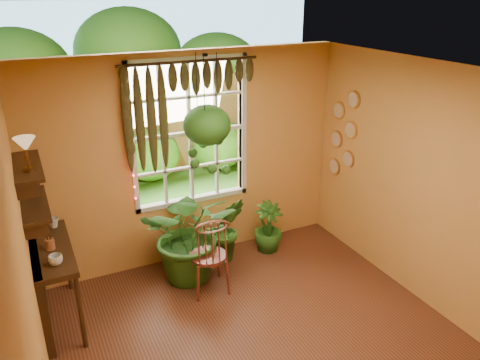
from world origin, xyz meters
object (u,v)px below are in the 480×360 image
object	(u,v)px
counter_ledge	(45,279)
windsor_chair	(209,266)
potted_plant_mid	(226,229)
potted_plant_left	(191,233)
hanging_basket	(207,129)

from	to	relation	value
counter_ledge	windsor_chair	xyz separation A→B (m)	(1.77, -0.21, -0.22)
windsor_chair	potted_plant_mid	world-z (taller)	windsor_chair
counter_ledge	potted_plant_left	xyz separation A→B (m)	(1.68, 0.14, 0.06)
potted_plant_left	potted_plant_mid	world-z (taller)	potted_plant_left
counter_ledge	potted_plant_mid	distance (m)	2.26
potted_plant_left	hanging_basket	xyz separation A→B (m)	(0.32, 0.18, 1.22)
potted_plant_left	hanging_basket	size ratio (longest dim) A/B	0.85
counter_ledge	windsor_chair	size ratio (longest dim) A/B	1.04
windsor_chair	hanging_basket	size ratio (longest dim) A/B	0.80
potted_plant_mid	counter_ledge	bearing A→B (deg)	-171.30
counter_ledge	potted_plant_mid	xyz separation A→B (m)	(2.23, 0.34, -0.10)
potted_plant_mid	windsor_chair	bearing A→B (deg)	-130.14
windsor_chair	potted_plant_mid	bearing A→B (deg)	55.61
windsor_chair	potted_plant_left	size ratio (longest dim) A/B	0.94
potted_plant_left	potted_plant_mid	distance (m)	0.62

